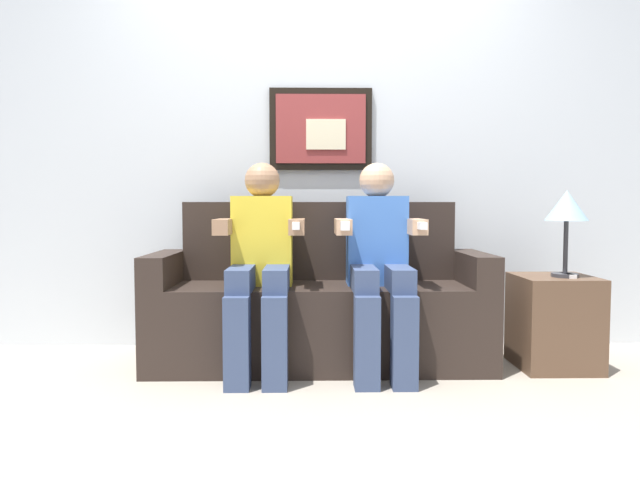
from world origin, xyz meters
TOP-DOWN VIEW (x-y plane):
  - ground_plane at (0.00, 0.00)m, footprint 5.51×5.51m
  - back_wall_assembly at (0.00, 0.76)m, footprint 4.24×0.10m
  - couch at (0.00, 0.33)m, footprint 1.84×0.58m
  - person_on_left at (-0.31, 0.16)m, footprint 0.46×0.56m
  - person_on_right at (0.31, 0.16)m, footprint 0.46×0.56m
  - side_table_right at (1.27, 0.22)m, footprint 0.40×0.40m
  - table_lamp at (1.30, 0.18)m, footprint 0.22×0.22m
  - spare_remote_on_table at (1.31, 0.16)m, footprint 0.04×0.13m

SIDE VIEW (x-z plane):
  - ground_plane at x=0.00m, z-range 0.00..0.00m
  - side_table_right at x=1.27m, z-range 0.00..0.50m
  - couch at x=0.00m, z-range -0.14..0.76m
  - spare_remote_on_table at x=1.31m, z-range 0.50..0.52m
  - person_on_left at x=-0.31m, z-range 0.05..1.16m
  - person_on_right at x=0.31m, z-range 0.05..1.16m
  - table_lamp at x=1.30m, z-range 0.63..1.09m
  - back_wall_assembly at x=0.00m, z-range 0.00..2.60m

